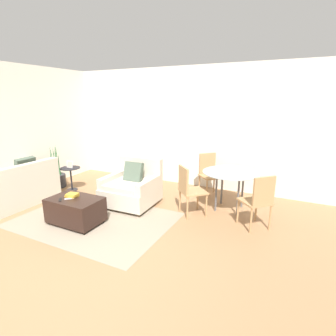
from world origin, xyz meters
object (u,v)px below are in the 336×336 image
(dining_table, at_px, (231,177))
(tv_remote_secondary, at_px, (60,200))
(side_table, at_px, (71,174))
(potted_plant, at_px, (57,177))
(couch, at_px, (7,193))
(book_stack, at_px, (72,195))
(picture_frame, at_px, (70,164))
(ottoman, at_px, (76,210))
(dining_chair_near_left, at_px, (189,188))
(dining_chair_near_right, at_px, (259,199))
(armchair, at_px, (132,188))
(dining_chair_far_left, at_px, (209,171))
(tv_remote_primary, at_px, (69,199))

(dining_table, bearing_deg, tv_remote_secondary, -140.90)
(side_table, bearing_deg, potted_plant, 177.08)
(couch, distance_m, book_stack, 1.60)
(potted_plant, bearing_deg, picture_frame, -2.93)
(couch, xyz_separation_m, ottoman, (1.67, 0.09, -0.06))
(tv_remote_secondary, distance_m, dining_chair_near_left, 2.15)
(potted_plant, distance_m, dining_chair_near_right, 4.57)
(side_table, distance_m, picture_frame, 0.23)
(dining_chair_near_right, bearing_deg, dining_table, 135.00)
(tv_remote_secondary, bearing_deg, armchair, 66.98)
(side_table, distance_m, dining_chair_near_left, 2.89)
(side_table, xyz_separation_m, dining_chair_far_left, (2.89, 1.13, 0.14))
(ottoman, xyz_separation_m, dining_chair_near_right, (2.74, 1.13, 0.28))
(armchair, distance_m, picture_frame, 1.73)
(couch, distance_m, tv_remote_primary, 1.62)
(tv_remote_primary, height_order, potted_plant, potted_plant)
(potted_plant, relative_size, dining_chair_near_left, 1.13)
(dining_chair_near_left, height_order, dining_chair_far_left, same)
(picture_frame, xyz_separation_m, dining_chair_near_right, (4.07, -0.05, -0.09))
(picture_frame, relative_size, dining_chair_near_right, 0.18)
(armchair, relative_size, book_stack, 4.55)
(tv_remote_primary, height_order, tv_remote_secondary, same)
(ottoman, relative_size, potted_plant, 0.85)
(dining_chair_near_left, bearing_deg, ottoman, -143.98)
(ottoman, xyz_separation_m, potted_plant, (-1.82, 1.21, 0.00))
(book_stack, xyz_separation_m, dining_chair_near_left, (1.65, 1.10, 0.05))
(potted_plant, xyz_separation_m, picture_frame, (0.50, -0.03, 0.36))
(book_stack, distance_m, dining_chair_near_left, 1.98)
(picture_frame, height_order, dining_chair_far_left, dining_chair_far_left)
(tv_remote_secondary, distance_m, dining_chair_far_left, 3.01)
(dining_chair_near_right, bearing_deg, armchair, -179.49)
(tv_remote_primary, height_order, dining_chair_near_right, dining_chair_near_right)
(dining_chair_near_left, bearing_deg, dining_chair_far_left, 90.00)
(tv_remote_primary, distance_m, potted_plant, 2.18)
(tv_remote_primary, bearing_deg, potted_plant, 144.30)
(book_stack, height_order, dining_chair_far_left, dining_chair_far_left)
(ottoman, relative_size, dining_chair_far_left, 0.96)
(side_table, relative_size, dining_chair_near_right, 0.59)
(side_table, xyz_separation_m, picture_frame, (0.00, -0.00, 0.23))
(couch, xyz_separation_m, picture_frame, (0.35, 1.27, 0.31))
(tv_remote_primary, bearing_deg, book_stack, 106.48)
(tv_remote_secondary, xyz_separation_m, dining_table, (2.31, 1.88, 0.19))
(tv_remote_primary, xyz_separation_m, dining_chair_near_right, (2.80, 1.19, 0.07))
(book_stack, height_order, dining_chair_near_left, dining_chair_near_left)
(dining_table, distance_m, dining_chair_far_left, 0.84)
(tv_remote_secondary, relative_size, dining_table, 0.14)
(tv_remote_primary, bearing_deg, dining_chair_near_left, 36.24)
(ottoman, height_order, side_table, side_table)
(couch, xyz_separation_m, dining_chair_near_left, (3.24, 1.22, 0.22))
(potted_plant, relative_size, dining_table, 0.99)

